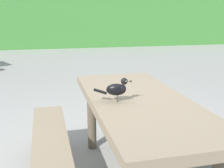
# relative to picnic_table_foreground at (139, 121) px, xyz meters

# --- Properties ---
(ground_plane) EXTENTS (60.00, 60.00, 0.00)m
(ground_plane) POSITION_rel_picnic_table_foreground_xyz_m (-0.21, 0.27, -0.56)
(ground_plane) COLOR gray
(hedge_wall) EXTENTS (28.00, 1.79, 2.15)m
(hedge_wall) POSITION_rel_picnic_table_foreground_xyz_m (-0.21, 9.77, 0.52)
(hedge_wall) COLOR #428438
(hedge_wall) RESTS_ON ground
(picnic_table_foreground) EXTENTS (1.73, 1.82, 0.74)m
(picnic_table_foreground) POSITION_rel_picnic_table_foreground_xyz_m (0.00, 0.00, 0.00)
(picnic_table_foreground) COLOR #84725B
(picnic_table_foreground) RESTS_ON ground
(bird_grackle) EXTENTS (0.29, 0.10, 0.18)m
(bird_grackle) POSITION_rel_picnic_table_foreground_xyz_m (-0.19, -0.03, 0.29)
(bird_grackle) COLOR black
(bird_grackle) RESTS_ON picnic_table_foreground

